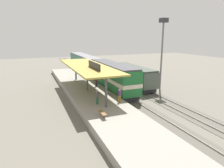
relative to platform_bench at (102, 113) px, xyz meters
The scene contains 13 objects.
ground_plane 13.33m from the platform_bench, 52.89° to the left, with size 120.00×120.00×0.00m, color #666056.
track_near 12.23m from the platform_bench, 60.43° to the left, with size 3.20×110.00×0.16m.
track_far 15.03m from the platform_bench, 44.93° to the left, with size 3.20×110.00×0.16m.
platform 10.70m from the platform_bench, 82.46° to the left, with size 6.00×44.00×0.90m, color gray.
station_canopy 11.05m from the platform_bench, 82.39° to the left, with size 5.20×18.00×4.70m.
platform_bench is the anchor object (origin of this frame).
locomotive 13.29m from the platform_bench, 63.06° to the left, with size 2.93×14.43×4.44m.
passenger_carriage_single 30.42m from the platform_bench, 78.62° to the left, with size 2.90×20.00×4.24m.
freight_car 16.90m from the platform_bench, 51.11° to the left, with size 2.80×12.00×3.54m.
light_mast 18.13m from the platform_bench, 34.27° to the left, with size 1.10×1.10×11.70m.
person_waiting 12.71m from the platform_bench, 74.72° to the left, with size 0.34×0.34×1.71m.
person_walking 5.13m from the platform_bench, 45.45° to the left, with size 0.34×0.34×1.71m.
person_boarding 3.97m from the platform_bench, 79.24° to the left, with size 0.34×0.34×1.71m.
Camera 1 is at (-12.30, -28.43, 8.93)m, focal length 31.87 mm.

